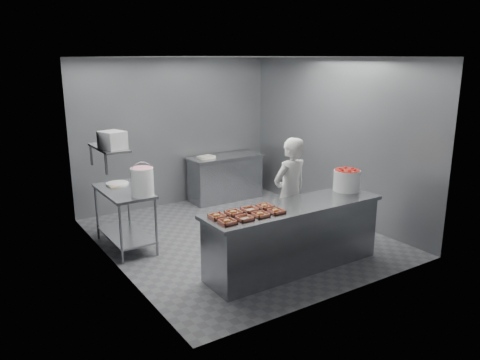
# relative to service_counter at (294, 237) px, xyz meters

# --- Properties ---
(floor) EXTENTS (4.50, 4.50, 0.00)m
(floor) POSITION_rel_service_counter_xyz_m (0.00, 1.35, -0.45)
(floor) COLOR #4C4C51
(floor) RESTS_ON ground
(ceiling) EXTENTS (4.50, 4.50, 0.00)m
(ceiling) POSITION_rel_service_counter_xyz_m (0.00, 1.35, 2.35)
(ceiling) COLOR white
(ceiling) RESTS_ON wall_back
(wall_back) EXTENTS (4.00, 0.04, 2.80)m
(wall_back) POSITION_rel_service_counter_xyz_m (0.00, 3.60, 0.95)
(wall_back) COLOR slate
(wall_back) RESTS_ON ground
(wall_left) EXTENTS (0.04, 4.50, 2.80)m
(wall_left) POSITION_rel_service_counter_xyz_m (-2.00, 1.35, 0.95)
(wall_left) COLOR slate
(wall_left) RESTS_ON ground
(wall_right) EXTENTS (0.04, 4.50, 2.80)m
(wall_right) POSITION_rel_service_counter_xyz_m (2.00, 1.35, 0.95)
(wall_right) COLOR slate
(wall_right) RESTS_ON ground
(service_counter) EXTENTS (2.60, 0.70, 0.90)m
(service_counter) POSITION_rel_service_counter_xyz_m (0.00, 0.00, 0.00)
(service_counter) COLOR slate
(service_counter) RESTS_ON ground
(prep_table) EXTENTS (0.60, 1.20, 0.90)m
(prep_table) POSITION_rel_service_counter_xyz_m (-1.65, 1.95, 0.14)
(prep_table) COLOR slate
(prep_table) RESTS_ON ground
(back_counter) EXTENTS (1.50, 0.60, 0.90)m
(back_counter) POSITION_rel_service_counter_xyz_m (0.90, 3.25, -0.00)
(back_counter) COLOR slate
(back_counter) RESTS_ON ground
(wall_shelf) EXTENTS (0.35, 0.90, 0.03)m
(wall_shelf) POSITION_rel_service_counter_xyz_m (-1.82, 1.95, 1.10)
(wall_shelf) COLOR slate
(wall_shelf) RESTS_ON wall_left
(tray_0) EXTENTS (0.19, 0.18, 0.06)m
(tray_0) POSITION_rel_service_counter_xyz_m (-1.12, -0.12, 0.47)
(tray_0) COLOR tan
(tray_0) RESTS_ON service_counter
(tray_1) EXTENTS (0.19, 0.18, 0.04)m
(tray_1) POSITION_rel_service_counter_xyz_m (-0.88, -0.12, 0.47)
(tray_1) COLOR tan
(tray_1) RESTS_ON service_counter
(tray_2) EXTENTS (0.19, 0.18, 0.06)m
(tray_2) POSITION_rel_service_counter_xyz_m (-0.64, -0.12, 0.47)
(tray_2) COLOR tan
(tray_2) RESTS_ON service_counter
(tray_3) EXTENTS (0.19, 0.18, 0.06)m
(tray_3) POSITION_rel_service_counter_xyz_m (-0.40, -0.12, 0.47)
(tray_3) COLOR tan
(tray_3) RESTS_ON service_counter
(tray_4) EXTENTS (0.19, 0.18, 0.06)m
(tray_4) POSITION_rel_service_counter_xyz_m (-1.12, 0.12, 0.47)
(tray_4) COLOR tan
(tray_4) RESTS_ON service_counter
(tray_5) EXTENTS (0.19, 0.18, 0.06)m
(tray_5) POSITION_rel_service_counter_xyz_m (-0.88, 0.12, 0.47)
(tray_5) COLOR tan
(tray_5) RESTS_ON service_counter
(tray_6) EXTENTS (0.19, 0.18, 0.04)m
(tray_6) POSITION_rel_service_counter_xyz_m (-0.64, 0.12, 0.47)
(tray_6) COLOR tan
(tray_6) RESTS_ON service_counter
(tray_7) EXTENTS (0.19, 0.18, 0.06)m
(tray_7) POSITION_rel_service_counter_xyz_m (-0.40, 0.12, 0.47)
(tray_7) COLOR tan
(tray_7) RESTS_ON service_counter
(worker) EXTENTS (0.66, 0.47, 1.68)m
(worker) POSITION_rel_service_counter_xyz_m (0.41, 0.60, 0.39)
(worker) COLOR silver
(worker) RESTS_ON ground
(strawberry_tub) EXTENTS (0.38, 0.38, 0.32)m
(strawberry_tub) POSITION_rel_service_counter_xyz_m (1.08, 0.13, 0.61)
(strawberry_tub) COLOR white
(strawberry_tub) RESTS_ON service_counter
(glaze_bucket) EXTENTS (0.34, 0.32, 0.49)m
(glaze_bucket) POSITION_rel_service_counter_xyz_m (-1.52, 1.51, 0.66)
(glaze_bucket) COLOR white
(glaze_bucket) RESTS_ON prep_table
(bucket_lid) EXTENTS (0.42, 0.42, 0.03)m
(bucket_lid) POSITION_rel_service_counter_xyz_m (-1.62, 2.30, 0.46)
(bucket_lid) COLOR white
(bucket_lid) RESTS_ON prep_table
(rag) EXTENTS (0.14, 0.13, 0.02)m
(rag) POSITION_rel_service_counter_xyz_m (-1.71, 2.17, 0.46)
(rag) COLOR #CCB28C
(rag) RESTS_ON prep_table
(appliance) EXTENTS (0.36, 0.39, 0.24)m
(appliance) POSITION_rel_service_counter_xyz_m (-1.82, 1.76, 1.23)
(appliance) COLOR gray
(appliance) RESTS_ON wall_shelf
(paper_stack) EXTENTS (0.32, 0.25, 0.05)m
(paper_stack) POSITION_rel_service_counter_xyz_m (0.47, 3.25, 0.47)
(paper_stack) COLOR silver
(paper_stack) RESTS_ON back_counter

